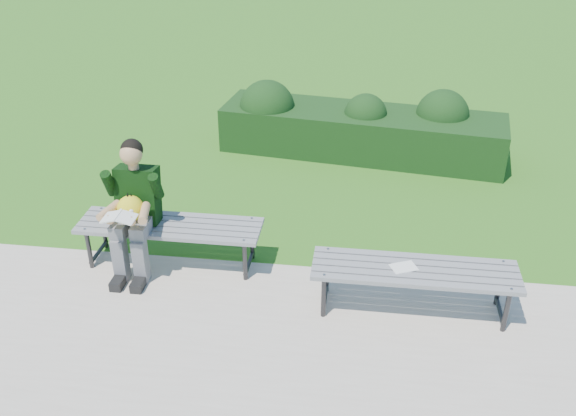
{
  "coord_description": "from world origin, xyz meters",
  "views": [
    {
      "loc": [
        0.72,
        -5.31,
        3.64
      ],
      "look_at": [
        0.03,
        -0.08,
        0.72
      ],
      "focal_mm": 40.0,
      "sensor_mm": 36.0,
      "label": 1
    }
  ],
  "objects": [
    {
      "name": "bench_right",
      "position": [
        1.21,
        -0.56,
        0.42
      ],
      "size": [
        1.8,
        0.5,
        0.46
      ],
      "color": "gray",
      "rests_on": "walkway"
    },
    {
      "name": "ground",
      "position": [
        0.0,
        0.0,
        0.0
      ],
      "size": [
        80.0,
        80.0,
        0.0
      ],
      "color": "#237021",
      "rests_on": "ground"
    },
    {
      "name": "paper_sheet",
      "position": [
        1.11,
        -0.56,
        0.47
      ],
      "size": [
        0.27,
        0.23,
        0.01
      ],
      "color": "white",
      "rests_on": "bench_right"
    },
    {
      "name": "bench_left",
      "position": [
        -1.14,
        -0.1,
        0.42
      ],
      "size": [
        1.8,
        0.5,
        0.46
      ],
      "color": "gray",
      "rests_on": "walkway"
    },
    {
      "name": "seated_boy",
      "position": [
        -1.44,
        -0.2,
        0.71
      ],
      "size": [
        0.56,
        0.76,
        1.31
      ],
      "color": "gray",
      "rests_on": "walkway"
    },
    {
      "name": "hedge",
      "position": [
        0.58,
        2.93,
        0.38
      ],
      "size": [
        3.89,
        1.45,
        0.95
      ],
      "color": "#153A16",
      "rests_on": "ground"
    },
    {
      "name": "walkway",
      "position": [
        0.0,
        -1.75,
        0.01
      ],
      "size": [
        30.0,
        3.5,
        0.02
      ],
      "color": "beige",
      "rests_on": "ground"
    }
  ]
}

